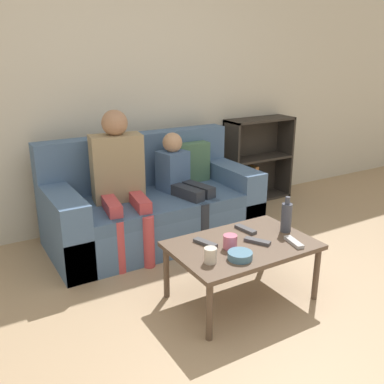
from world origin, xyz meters
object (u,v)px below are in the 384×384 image
object	(u,v)px
tv_remote_3	(245,229)
bookshelf	(252,167)
tv_remote_1	(205,243)
tv_remote_2	(257,241)
person_child	(183,181)
person_adult	(119,173)
snack_bowl	(240,256)
cup_far	(210,255)
cup_near	(230,242)
coffee_table	(242,249)
tv_remote_0	(294,242)
bottle	(286,217)
couch	(153,206)

from	to	relation	value
tv_remote_3	bookshelf	bearing A→B (deg)	42.40
tv_remote_1	tv_remote_2	distance (m)	0.34
person_child	tv_remote_3	world-z (taller)	person_child
tv_remote_2	person_adult	bearing A→B (deg)	83.39
person_adult	snack_bowl	world-z (taller)	person_adult
cup_far	cup_near	bearing A→B (deg)	24.48
tv_remote_1	tv_remote_3	xyz separation A→B (m)	(0.35, 0.04, 0.00)
coffee_table	person_child	bearing A→B (deg)	81.57
person_adult	tv_remote_0	bearing A→B (deg)	-53.63
coffee_table	tv_remote_3	xyz separation A→B (m)	(0.14, 0.15, 0.05)
tv_remote_1	bottle	bearing A→B (deg)	-27.46
bookshelf	cup_near	bearing A→B (deg)	-131.97
tv_remote_3	bottle	xyz separation A→B (m)	(0.23, -0.15, 0.09)
tv_remote_0	bookshelf	bearing A→B (deg)	70.91
tv_remote_0	tv_remote_3	size ratio (longest dim) A/B	1.01
cup_far	tv_remote_1	bearing A→B (deg)	64.66
bottle	bookshelf	bearing A→B (deg)	58.97
tv_remote_3	snack_bowl	distance (m)	0.42
person_adult	person_child	distance (m)	0.57
coffee_table	person_adult	xyz separation A→B (m)	(-0.39, 1.09, 0.30)
person_adult	tv_remote_3	xyz separation A→B (m)	(0.53, -0.94, -0.25)
person_adult	cup_near	distance (m)	1.16
coffee_table	tv_remote_2	world-z (taller)	tv_remote_2
tv_remote_3	cup_far	bearing A→B (deg)	-158.26
bookshelf	tv_remote_1	world-z (taller)	bookshelf
bottle	cup_far	bearing A→B (deg)	-170.54
bottle	tv_remote_1	bearing A→B (deg)	169.93
coffee_table	person_child	xyz separation A→B (m)	(0.15, 1.04, 0.16)
person_child	bottle	size ratio (longest dim) A/B	3.66
coffee_table	bottle	bearing A→B (deg)	0.58
cup_near	tv_remote_0	size ratio (longest dim) A/B	0.50
tv_remote_2	tv_remote_3	distance (m)	0.20
couch	bottle	world-z (taller)	couch
snack_bowl	cup_far	bearing A→B (deg)	162.82
coffee_table	cup_near	distance (m)	0.14
person_child	couch	bearing A→B (deg)	138.39
person_child	snack_bowl	xyz separation A→B (m)	(-0.30, -1.21, -0.10)
snack_bowl	tv_remote_1	bearing A→B (deg)	104.71
bookshelf	bottle	xyz separation A→B (m)	(-0.93, -1.55, 0.14)
cup_near	tv_remote_3	bearing A→B (deg)	33.69
tv_remote_3	bottle	distance (m)	0.29
cup_near	tv_remote_0	distance (m)	0.42
couch	tv_remote_3	bearing A→B (deg)	-77.88
snack_bowl	bookshelf	bearing A→B (deg)	49.94
coffee_table	snack_bowl	distance (m)	0.23
tv_remote_2	tv_remote_3	xyz separation A→B (m)	(0.05, 0.19, 0.00)
cup_far	tv_remote_1	distance (m)	0.24
person_child	cup_far	world-z (taller)	person_child
tv_remote_0	bottle	world-z (taller)	bottle
person_adult	person_child	size ratio (longest dim) A/B	1.25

